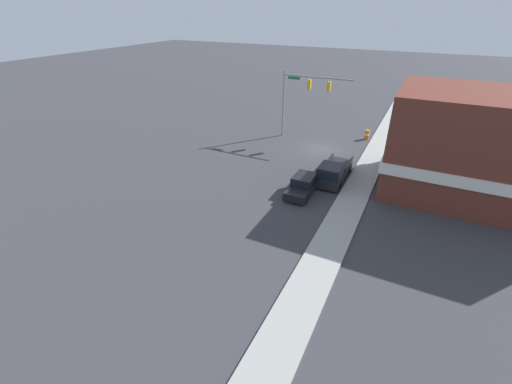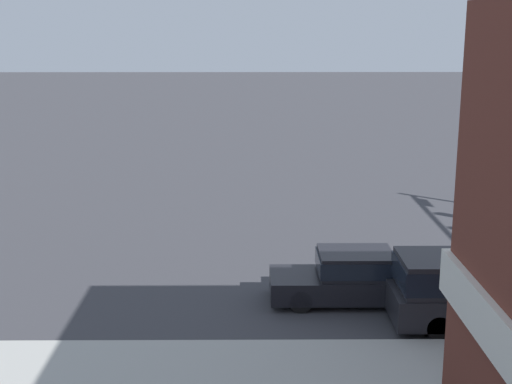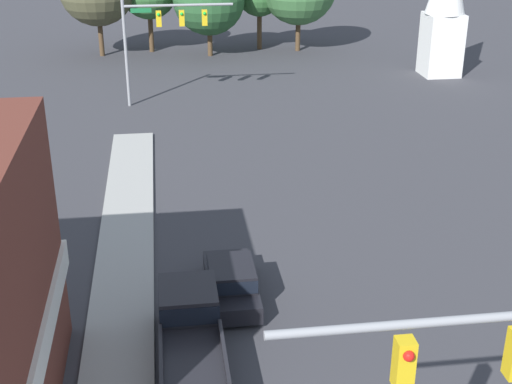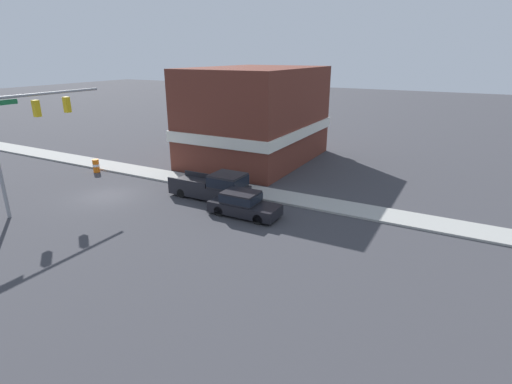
% 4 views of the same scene
% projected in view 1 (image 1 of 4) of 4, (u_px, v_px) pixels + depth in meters
% --- Properties ---
extents(ground_plane, '(200.00, 200.00, 0.00)m').
position_uv_depth(ground_plane, '(321.00, 149.00, 38.35)').
color(ground_plane, '#38383D').
extents(sidewalk_curb, '(2.40, 60.00, 0.14)m').
position_uv_depth(sidewalk_curb, '(373.00, 158.00, 36.09)').
color(sidewalk_curb, '#9E9E99').
rests_on(sidewalk_curb, ground).
extents(near_signal_assembly, '(8.02, 0.49, 7.76)m').
position_uv_depth(near_signal_assembly, '(303.00, 91.00, 38.76)').
color(near_signal_assembly, gray).
rests_on(near_signal_assembly, ground).
extents(car_lead, '(1.84, 4.51, 1.56)m').
position_uv_depth(car_lead, '(303.00, 184.00, 29.19)').
color(car_lead, black).
rests_on(car_lead, ground).
extents(pickup_truck_parked, '(2.07, 5.72, 1.97)m').
position_uv_depth(pickup_truck_parked, '(333.00, 172.00, 30.93)').
color(pickup_truck_parked, black).
rests_on(pickup_truck_parked, ground).
extents(construction_barrel, '(0.55, 0.55, 1.13)m').
position_uv_depth(construction_barrel, '(367.00, 135.00, 40.94)').
color(construction_barrel, orange).
rests_on(construction_barrel, ground).
extents(corner_brick_building, '(14.05, 9.78, 8.55)m').
position_uv_depth(corner_brick_building, '(482.00, 149.00, 27.28)').
color(corner_brick_building, brown).
rests_on(corner_brick_building, ground).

